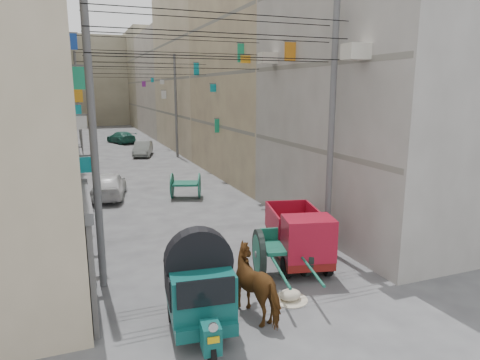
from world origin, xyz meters
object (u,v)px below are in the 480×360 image
tonga_cart (282,252)px  feed_sack (290,295)px  auto_rickshaw (199,287)px  horse (259,284)px  distant_car_green (121,137)px  mini_truck (301,240)px  distant_car_grey (143,149)px  second_cart (186,185)px  distant_car_white (109,185)px

tonga_cart → feed_sack: (-0.44, -1.38, -0.60)m
auto_rickshaw → feed_sack: bearing=18.5°
horse → distant_car_green: 35.79m
auto_rickshaw → tonga_cart: 3.61m
mini_truck → feed_sack: size_ratio=6.00×
feed_sack → distant_car_green: distant_car_green is taller
tonga_cart → mini_truck: 0.92m
distant_car_grey → horse: bearing=-77.2°
tonga_cart → feed_sack: 1.57m
tonga_cart → mini_truck: (0.83, 0.37, 0.12)m
second_cart → distant_car_green: size_ratio=0.44×
tonga_cart → distant_car_grey: bearing=103.0°
mini_truck → distant_car_grey: bearing=106.0°
auto_rickshaw → distant_car_white: size_ratio=0.70×
mini_truck → distant_car_grey: mini_truck is taller
feed_sack → auto_rickshaw: bearing=-167.6°
distant_car_grey → distant_car_white: bearing=-90.1°
distant_car_white → horse: bearing=110.6°
mini_truck → feed_sack: (-1.27, -1.76, -0.72)m
second_cart → auto_rickshaw: bearing=-82.7°
distant_car_grey → distant_car_green: bearing=110.1°
second_cart → horse: 11.74m
second_cart → horse: (-1.14, -11.68, 0.13)m
mini_truck → horse: size_ratio=1.82×
horse → distant_car_grey: horse is taller
feed_sack → distant_car_grey: 26.07m
auto_rickshaw → distant_car_green: 36.05m
tonga_cart → feed_sack: bearing=-95.1°
feed_sack → horse: 1.28m
mini_truck → second_cart: 9.63m
tonga_cart → horse: (-1.48, -1.75, 0.05)m
tonga_cart → horse: 2.29m
distant_car_grey → distant_car_green: size_ratio=0.89×
mini_truck → horse: bearing=-123.8°
distant_car_grey → distant_car_green: (-0.75, 9.36, -0.01)m
feed_sack → mini_truck: bearing=54.1°
feed_sack → distant_car_grey: size_ratio=0.16×
tonga_cart → distant_car_white: size_ratio=0.87×
horse → distant_car_green: (0.53, 35.79, -0.21)m
second_cart → distant_car_grey: second_cart is taller
distant_car_white → distant_car_grey: (3.71, 13.23, -0.06)m
horse → distant_car_green: bearing=-106.5°
distant_car_grey → mini_truck: bearing=-72.0°
auto_rickshaw → distant_car_grey: bearing=90.1°
mini_truck → second_cart: mini_truck is taller
second_cart → distant_car_grey: bearing=109.4°
distant_car_white → distant_car_grey: bearing=-95.5°
second_cart → distant_car_white: distant_car_white is taller
distant_car_white → auto_rickshaw: bearing=104.0°
auto_rickshaw → distant_car_white: (-0.89, 13.40, -0.43)m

